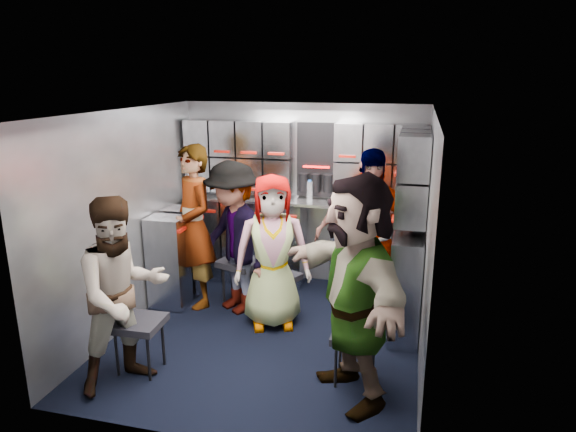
% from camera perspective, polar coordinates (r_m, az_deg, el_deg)
% --- Properties ---
extents(floor, '(3.00, 3.00, 0.00)m').
position_cam_1_polar(floor, '(5.03, -2.29, -13.11)').
color(floor, black).
rests_on(floor, ground).
extents(wall_back, '(2.80, 0.04, 2.10)m').
position_cam_1_polar(wall_back, '(6.03, 1.64, 2.46)').
color(wall_back, gray).
rests_on(wall_back, ground).
extents(wall_left, '(0.04, 3.00, 2.10)m').
position_cam_1_polar(wall_left, '(5.19, -17.43, -0.42)').
color(wall_left, gray).
rests_on(wall_left, ground).
extents(wall_right, '(0.04, 3.00, 2.10)m').
position_cam_1_polar(wall_right, '(4.45, 15.16, -2.85)').
color(wall_right, gray).
rests_on(wall_right, ground).
extents(ceiling, '(2.80, 3.00, 0.02)m').
position_cam_1_polar(ceiling, '(4.43, -2.59, 11.49)').
color(ceiling, silver).
rests_on(ceiling, wall_back).
extents(cart_bank_back, '(2.68, 0.38, 0.99)m').
position_cam_1_polar(cart_bank_back, '(5.98, 1.16, -3.17)').
color(cart_bank_back, '#989CA7').
rests_on(cart_bank_back, ground).
extents(cart_bank_left, '(0.38, 0.76, 0.99)m').
position_cam_1_polar(cart_bank_left, '(5.72, -12.28, -4.43)').
color(cart_bank_left, '#989CA7').
rests_on(cart_bank_left, ground).
extents(counter, '(2.68, 0.42, 0.03)m').
position_cam_1_polar(counter, '(5.83, 1.19, 1.68)').
color(counter, silver).
rests_on(counter, cart_bank_back).
extents(locker_bank_back, '(2.68, 0.28, 0.82)m').
position_cam_1_polar(locker_bank_back, '(5.80, 1.35, 6.38)').
color(locker_bank_back, '#989CA7').
rests_on(locker_bank_back, wall_back).
extents(locker_bank_right, '(0.28, 1.00, 0.82)m').
position_cam_1_polar(locker_bank_right, '(5.02, 13.74, 4.50)').
color(locker_bank_right, '#989CA7').
rests_on(locker_bank_right, wall_right).
extents(right_cabinet, '(0.28, 1.20, 1.00)m').
position_cam_1_polar(right_cabinet, '(5.19, 13.03, -6.48)').
color(right_cabinet, '#989CA7').
rests_on(right_cabinet, ground).
extents(coffee_niche, '(0.46, 0.16, 0.84)m').
position_cam_1_polar(coffee_niche, '(5.82, 3.22, 6.20)').
color(coffee_niche, black).
rests_on(coffee_niche, wall_back).
extents(red_latch_strip, '(2.60, 0.02, 0.03)m').
position_cam_1_polar(red_latch_strip, '(5.68, 0.72, -0.11)').
color(red_latch_strip, '#9C1309').
rests_on(red_latch_strip, cart_bank_back).
extents(jump_seat_near_left, '(0.41, 0.39, 0.46)m').
position_cam_1_polar(jump_seat_near_left, '(4.49, -16.29, -11.62)').
color(jump_seat_near_left, black).
rests_on(jump_seat_near_left, ground).
extents(jump_seat_mid_left, '(0.52, 0.51, 0.49)m').
position_cam_1_polar(jump_seat_mid_left, '(5.56, -5.29, -5.43)').
color(jump_seat_mid_left, black).
rests_on(jump_seat_mid_left, ground).
extents(jump_seat_center, '(0.50, 0.49, 0.46)m').
position_cam_1_polar(jump_seat_center, '(5.24, -1.18, -7.02)').
color(jump_seat_center, black).
rests_on(jump_seat_center, ground).
extents(jump_seat_mid_right, '(0.41, 0.39, 0.42)m').
position_cam_1_polar(jump_seat_mid_right, '(5.36, 8.80, -7.05)').
color(jump_seat_mid_right, black).
rests_on(jump_seat_mid_right, ground).
extents(jump_seat_near_right, '(0.38, 0.36, 0.44)m').
position_cam_1_polar(jump_seat_near_right, '(4.21, 7.55, -13.25)').
color(jump_seat_near_right, black).
rests_on(jump_seat_near_right, ground).
extents(attendant_standing, '(0.74, 0.73, 1.73)m').
position_cam_1_polar(attendant_standing, '(5.46, -10.42, -1.18)').
color(attendant_standing, black).
rests_on(attendant_standing, ground).
extents(attendant_arc_a, '(0.92, 0.95, 1.55)m').
position_cam_1_polar(attendant_arc_a, '(4.20, -17.90, -8.23)').
color(attendant_arc_a, black).
rests_on(attendant_arc_a, ground).
extents(attendant_arc_b, '(1.18, 1.06, 1.58)m').
position_cam_1_polar(attendant_arc_b, '(5.28, -6.03, -2.43)').
color(attendant_arc_b, black).
rests_on(attendant_arc_b, ground).
extents(attendant_arc_c, '(0.86, 0.70, 1.51)m').
position_cam_1_polar(attendant_arc_c, '(4.95, -1.76, -4.00)').
color(attendant_arc_c, black).
rests_on(attendant_arc_c, ground).
extents(attendant_arc_d, '(1.10, 0.63, 1.76)m').
position_cam_1_polar(attendant_arc_d, '(5.01, 8.83, -2.46)').
color(attendant_arc_d, black).
rests_on(attendant_arc_d, ground).
extents(attendant_arc_e, '(1.35, 1.64, 1.76)m').
position_cam_1_polar(attendant_arc_e, '(3.84, 7.48, -8.12)').
color(attendant_arc_e, black).
rests_on(attendant_arc_e, ground).
extents(bottle_left, '(0.07, 0.07, 0.24)m').
position_cam_1_polar(bottle_left, '(6.00, -6.73, 3.26)').
color(bottle_left, white).
rests_on(bottle_left, counter).
extents(bottle_mid, '(0.06, 0.06, 0.22)m').
position_cam_1_polar(bottle_mid, '(5.73, 2.42, 2.71)').
color(bottle_mid, white).
rests_on(bottle_mid, counter).
extents(bottle_right, '(0.06, 0.06, 0.23)m').
position_cam_1_polar(bottle_right, '(5.67, 5.91, 2.55)').
color(bottle_right, white).
rests_on(bottle_right, counter).
extents(cup_left, '(0.08, 0.08, 0.10)m').
position_cam_1_polar(cup_left, '(5.94, -5.08, 2.53)').
color(cup_left, tan).
rests_on(cup_left, counter).
extents(cup_right, '(0.08, 0.08, 0.09)m').
position_cam_1_polar(cup_right, '(5.62, 12.79, 1.38)').
color(cup_right, tan).
rests_on(cup_right, counter).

